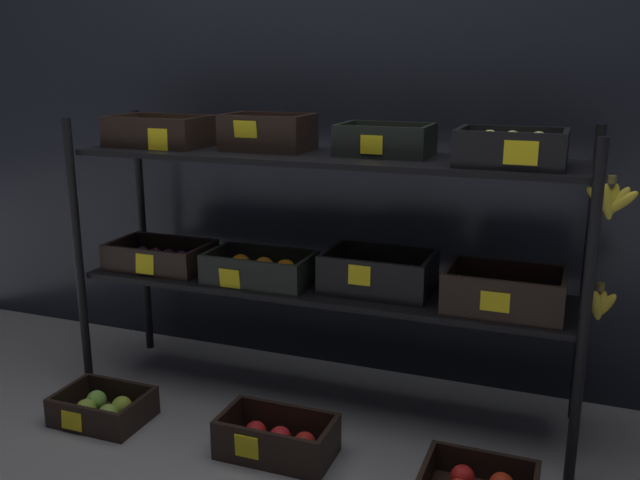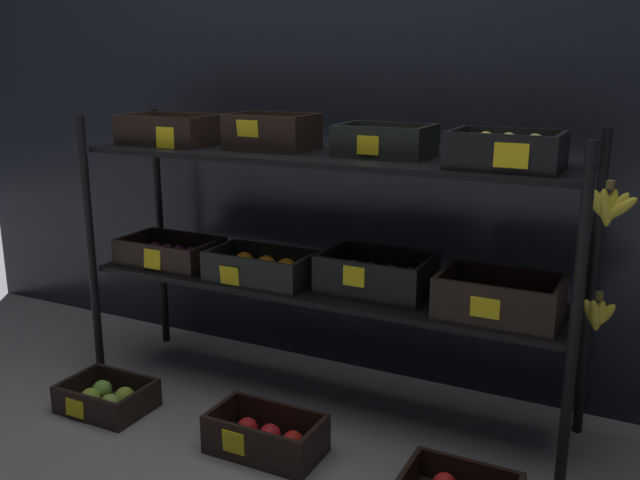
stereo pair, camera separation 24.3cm
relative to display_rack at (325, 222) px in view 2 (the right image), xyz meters
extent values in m
plane|color=gray|center=(-0.02, 0.01, -0.69)|extent=(10.00, 10.00, 0.00)
cube|color=black|center=(-0.02, 0.41, 0.35)|extent=(4.16, 0.12, 2.08)
cylinder|color=black|center=(-0.91, -0.20, -0.17)|extent=(0.03, 0.03, 1.03)
cylinder|color=black|center=(0.86, -0.20, -0.17)|extent=(0.03, 0.03, 1.03)
cylinder|color=black|center=(-0.91, 0.21, -0.17)|extent=(0.03, 0.03, 1.03)
cylinder|color=black|center=(0.86, 0.21, -0.17)|extent=(0.03, 0.03, 1.03)
cube|color=black|center=(-0.02, 0.01, -0.24)|extent=(1.73, 0.38, 0.02)
cube|color=black|center=(-0.02, 0.01, 0.22)|extent=(1.73, 0.38, 0.02)
cube|color=black|center=(-0.66, -0.02, -0.22)|extent=(0.38, 0.24, 0.01)
cube|color=black|center=(-0.66, -0.14, -0.17)|extent=(0.38, 0.02, 0.09)
cube|color=black|center=(-0.66, 0.09, -0.17)|extent=(0.38, 0.02, 0.09)
cube|color=black|center=(-0.84, -0.02, -0.17)|extent=(0.02, 0.21, 0.09)
cube|color=black|center=(-0.48, -0.02, -0.17)|extent=(0.02, 0.21, 0.09)
sphere|color=#651952|center=(-0.79, -0.08, -0.19)|extent=(0.05, 0.05, 0.05)
sphere|color=#662656|center=(-0.73, -0.08, -0.19)|extent=(0.05, 0.05, 0.05)
sphere|color=#691F4A|center=(-0.66, -0.07, -0.19)|extent=(0.05, 0.05, 0.05)
sphere|color=#552B51|center=(-0.61, -0.08, -0.19)|extent=(0.05, 0.05, 0.05)
sphere|color=#6B1F4F|center=(-0.55, -0.08, -0.19)|extent=(0.05, 0.05, 0.05)
sphere|color=#632045|center=(-0.78, -0.02, -0.19)|extent=(0.05, 0.05, 0.05)
sphere|color=#6B2E4B|center=(-0.73, -0.02, -0.19)|extent=(0.05, 0.05, 0.05)
sphere|color=#672A57|center=(-0.67, -0.02, -0.19)|extent=(0.05, 0.05, 0.05)
sphere|color=#642F4D|center=(-0.60, -0.02, -0.19)|extent=(0.05, 0.05, 0.05)
sphere|color=#5E2A4E|center=(-0.55, -0.02, -0.19)|extent=(0.05, 0.05, 0.05)
sphere|color=#602855|center=(-0.78, 0.03, -0.19)|extent=(0.05, 0.05, 0.05)
sphere|color=#6A2A45|center=(-0.72, 0.03, -0.19)|extent=(0.05, 0.05, 0.05)
sphere|color=#542553|center=(-0.67, 0.03, -0.19)|extent=(0.05, 0.05, 0.05)
sphere|color=#602A52|center=(-0.61, 0.03, -0.19)|extent=(0.05, 0.05, 0.05)
sphere|color=#59265B|center=(-0.55, 0.03, -0.19)|extent=(0.05, 0.05, 0.05)
cube|color=yellow|center=(-0.65, -0.15, -0.18)|extent=(0.08, 0.01, 0.07)
cube|color=black|center=(-0.23, -0.05, -0.22)|extent=(0.38, 0.22, 0.01)
cube|color=black|center=(-0.23, -0.15, -0.17)|extent=(0.38, 0.02, 0.10)
cube|color=black|center=(-0.23, 0.05, -0.17)|extent=(0.38, 0.02, 0.10)
cube|color=black|center=(-0.41, -0.05, -0.17)|extent=(0.02, 0.19, 0.10)
cube|color=black|center=(-0.05, -0.05, -0.17)|extent=(0.02, 0.19, 0.10)
sphere|color=orange|center=(-0.32, -0.08, -0.18)|extent=(0.07, 0.07, 0.07)
sphere|color=orange|center=(-0.23, -0.07, -0.18)|extent=(0.07, 0.07, 0.07)
sphere|color=orange|center=(-0.14, -0.08, -0.18)|extent=(0.07, 0.07, 0.07)
sphere|color=orange|center=(-0.32, -0.02, -0.18)|extent=(0.07, 0.07, 0.07)
sphere|color=orange|center=(-0.23, -0.02, -0.18)|extent=(0.07, 0.07, 0.07)
sphere|color=orange|center=(-0.14, -0.02, -0.18)|extent=(0.07, 0.07, 0.07)
cube|color=yellow|center=(-0.29, -0.16, -0.19)|extent=(0.08, 0.01, 0.07)
cube|color=black|center=(0.19, 0.02, -0.22)|extent=(0.37, 0.26, 0.01)
cube|color=black|center=(0.19, -0.10, -0.16)|extent=(0.37, 0.02, 0.12)
cube|color=black|center=(0.19, 0.14, -0.16)|extent=(0.37, 0.02, 0.12)
cube|color=black|center=(0.01, 0.02, -0.16)|extent=(0.02, 0.22, 0.12)
cube|color=black|center=(0.37, 0.02, -0.16)|extent=(0.02, 0.22, 0.12)
ellipsoid|color=yellow|center=(0.08, -0.03, -0.18)|extent=(0.06, 0.06, 0.08)
ellipsoid|color=yellow|center=(0.16, -0.03, -0.18)|extent=(0.06, 0.06, 0.08)
ellipsoid|color=yellow|center=(0.23, -0.02, -0.18)|extent=(0.06, 0.06, 0.08)
ellipsoid|color=yellow|center=(0.29, -0.02, -0.18)|extent=(0.06, 0.06, 0.08)
ellipsoid|color=yellow|center=(0.09, 0.05, -0.18)|extent=(0.06, 0.06, 0.08)
ellipsoid|color=yellow|center=(0.15, 0.05, -0.18)|extent=(0.06, 0.06, 0.08)
ellipsoid|color=yellow|center=(0.22, 0.05, -0.18)|extent=(0.06, 0.06, 0.08)
ellipsoid|color=yellow|center=(0.30, 0.05, -0.18)|extent=(0.06, 0.06, 0.08)
cube|color=yellow|center=(0.16, -0.11, -0.14)|extent=(0.08, 0.01, 0.07)
cube|color=black|center=(0.62, -0.04, -0.22)|extent=(0.37, 0.25, 0.01)
cube|color=black|center=(0.62, -0.15, -0.16)|extent=(0.37, 0.02, 0.12)
cube|color=black|center=(0.62, 0.08, -0.16)|extent=(0.37, 0.02, 0.12)
cube|color=black|center=(0.44, -0.04, -0.16)|extent=(0.02, 0.21, 0.12)
cube|color=black|center=(0.79, -0.04, -0.16)|extent=(0.02, 0.21, 0.12)
sphere|color=red|center=(0.53, -0.08, -0.18)|extent=(0.07, 0.07, 0.07)
sphere|color=red|center=(0.62, -0.07, -0.18)|extent=(0.07, 0.07, 0.07)
sphere|color=red|center=(0.71, -0.08, -0.18)|extent=(0.07, 0.07, 0.07)
sphere|color=red|center=(0.53, 0.00, -0.18)|extent=(0.07, 0.07, 0.07)
sphere|color=red|center=(0.61, -0.01, -0.18)|extent=(0.07, 0.07, 0.07)
sphere|color=red|center=(0.71, 0.00, -0.18)|extent=(0.07, 0.07, 0.07)
cube|color=yellow|center=(0.60, -0.16, -0.16)|extent=(0.09, 0.01, 0.06)
cube|color=black|center=(-0.66, 0.02, 0.24)|extent=(0.36, 0.24, 0.01)
cube|color=black|center=(-0.66, -0.10, 0.29)|extent=(0.36, 0.02, 0.10)
cube|color=black|center=(-0.66, 0.13, 0.29)|extent=(0.36, 0.02, 0.10)
cube|color=black|center=(-0.83, 0.02, 0.29)|extent=(0.02, 0.21, 0.10)
cube|color=black|center=(-0.49, 0.02, 0.29)|extent=(0.02, 0.21, 0.10)
sphere|color=gold|center=(-0.75, -0.02, 0.28)|extent=(0.07, 0.07, 0.07)
sphere|color=gold|center=(-0.66, -0.01, 0.28)|extent=(0.07, 0.07, 0.07)
sphere|color=#E5C453|center=(-0.58, -0.01, 0.28)|extent=(0.07, 0.07, 0.07)
sphere|color=#E1C34C|center=(-0.75, 0.05, 0.28)|extent=(0.07, 0.07, 0.07)
sphere|color=yellow|center=(-0.66, 0.05, 0.28)|extent=(0.07, 0.07, 0.07)
sphere|color=#E5B04E|center=(-0.58, 0.05, 0.28)|extent=(0.07, 0.07, 0.07)
cube|color=yellow|center=(-0.59, -0.11, 0.27)|extent=(0.08, 0.01, 0.08)
cube|color=black|center=(-0.24, 0.05, 0.24)|extent=(0.30, 0.21, 0.01)
cube|color=black|center=(-0.24, -0.05, 0.30)|extent=(0.30, 0.02, 0.12)
cube|color=black|center=(-0.24, 0.15, 0.30)|extent=(0.30, 0.02, 0.12)
cube|color=black|center=(-0.38, 0.05, 0.30)|extent=(0.02, 0.18, 0.12)
cube|color=black|center=(-0.09, 0.05, 0.30)|extent=(0.02, 0.18, 0.12)
sphere|color=orange|center=(-0.31, 0.02, 0.27)|extent=(0.06, 0.06, 0.06)
sphere|color=orange|center=(-0.24, 0.02, 0.27)|extent=(0.06, 0.06, 0.06)
sphere|color=orange|center=(-0.17, 0.02, 0.27)|extent=(0.06, 0.06, 0.06)
sphere|color=orange|center=(-0.31, 0.08, 0.27)|extent=(0.06, 0.06, 0.06)
sphere|color=orange|center=(-0.24, 0.08, 0.27)|extent=(0.06, 0.06, 0.06)
sphere|color=orange|center=(-0.16, 0.08, 0.27)|extent=(0.06, 0.06, 0.06)
cube|color=yellow|center=(-0.27, -0.06, 0.31)|extent=(0.09, 0.01, 0.06)
cube|color=black|center=(0.19, 0.07, 0.24)|extent=(0.31, 0.22, 0.01)
cube|color=black|center=(0.19, -0.04, 0.29)|extent=(0.31, 0.02, 0.09)
cube|color=black|center=(0.19, 0.17, 0.29)|extent=(0.31, 0.02, 0.09)
cube|color=black|center=(0.04, 0.07, 0.29)|extent=(0.02, 0.19, 0.09)
cube|color=black|center=(0.33, 0.07, 0.29)|extent=(0.02, 0.19, 0.09)
ellipsoid|color=brown|center=(0.11, 0.04, 0.28)|extent=(0.05, 0.05, 0.07)
ellipsoid|color=brown|center=(0.19, 0.03, 0.28)|extent=(0.05, 0.05, 0.07)
ellipsoid|color=brown|center=(0.26, 0.03, 0.28)|extent=(0.05, 0.05, 0.07)
ellipsoid|color=brown|center=(0.11, 0.10, 0.28)|extent=(0.05, 0.05, 0.07)
ellipsoid|color=brown|center=(0.19, 0.10, 0.28)|extent=(0.05, 0.05, 0.07)
ellipsoid|color=brown|center=(0.26, 0.10, 0.28)|extent=(0.05, 0.05, 0.07)
cube|color=yellow|center=(0.17, -0.05, 0.28)|extent=(0.07, 0.00, 0.06)
cube|color=black|center=(0.61, -0.04, 0.24)|extent=(0.32, 0.23, 0.01)
cube|color=black|center=(0.61, -0.14, 0.29)|extent=(0.32, 0.02, 0.10)
cube|color=black|center=(0.61, 0.07, 0.29)|extent=(0.32, 0.02, 0.10)
cube|color=black|center=(0.46, -0.04, 0.29)|extent=(0.02, 0.19, 0.10)
cube|color=black|center=(0.76, -0.04, 0.29)|extent=(0.02, 0.19, 0.10)
ellipsoid|color=#BAC257|center=(0.53, -0.07, 0.29)|extent=(0.07, 0.07, 0.09)
ellipsoid|color=tan|center=(0.60, -0.07, 0.29)|extent=(0.07, 0.07, 0.09)
ellipsoid|color=#ADBD56|center=(0.68, -0.07, 0.29)|extent=(0.07, 0.07, 0.09)
ellipsoid|color=#B6B855|center=(0.54, -0.01, 0.29)|extent=(0.07, 0.07, 0.09)
ellipsoid|color=tan|center=(0.61, -0.01, 0.29)|extent=(0.07, 0.07, 0.09)
ellipsoid|color=tan|center=(0.68, -0.01, 0.29)|extent=(0.07, 0.07, 0.09)
cube|color=yellow|center=(0.65, -0.15, 0.29)|extent=(0.10, 0.01, 0.07)
cylinder|color=brown|center=(0.90, 0.01, -0.13)|extent=(0.02, 0.02, 0.02)
ellipsoid|color=yellow|center=(0.88, 0.01, -0.19)|extent=(0.07, 0.03, 0.10)
ellipsoid|color=gold|center=(0.89, 0.00, -0.19)|extent=(0.05, 0.03, 0.10)
ellipsoid|color=yellow|center=(0.90, 0.00, -0.19)|extent=(0.05, 0.03, 0.10)
ellipsoid|color=yellow|center=(0.92, 0.01, -0.19)|extent=(0.08, 0.03, 0.10)
cylinder|color=brown|center=(0.90, -0.02, 0.20)|extent=(0.02, 0.02, 0.02)
ellipsoid|color=yellow|center=(0.87, -0.01, 0.14)|extent=(0.10, 0.03, 0.10)
ellipsoid|color=yellow|center=(0.88, -0.01, 0.14)|extent=(0.08, 0.03, 0.11)
ellipsoid|color=yellow|center=(0.89, -0.01, 0.14)|extent=(0.05, 0.03, 0.11)
ellipsoid|color=yellow|center=(0.91, -0.01, 0.14)|extent=(0.05, 0.03, 0.11)
ellipsoid|color=yellow|center=(0.92, -0.01, 0.14)|extent=(0.09, 0.03, 0.11)
ellipsoid|color=yellow|center=(0.93, -0.02, 0.14)|extent=(0.11, 0.03, 0.09)
cube|color=black|center=(-0.69, -0.39, -0.68)|extent=(0.31, 0.23, 0.01)
cube|color=black|center=(-0.69, -0.50, -0.63)|extent=(0.31, 0.02, 0.09)
cube|color=black|center=(-0.69, -0.29, -0.63)|extent=(0.31, 0.02, 0.09)
cube|color=black|center=(-0.83, -0.39, -0.63)|extent=(0.02, 0.20, 0.09)
cube|color=black|center=(-0.54, -0.39, -0.63)|extent=(0.02, 0.20, 0.09)
sphere|color=#98BD3A|center=(-0.73, -0.43, -0.64)|extent=(0.07, 0.07, 0.07)
sphere|color=#90BC46|center=(-0.64, -0.43, -0.64)|extent=(0.07, 0.07, 0.07)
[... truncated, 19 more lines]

